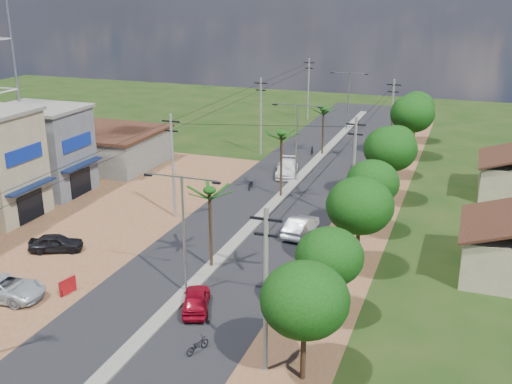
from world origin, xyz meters
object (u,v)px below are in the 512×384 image
car_white_far (287,169)px  car_parked_dark (56,243)px  roadside_sign (68,286)px  moto_rider_east (197,346)px  car_parked_silver (4,288)px  car_red_near (196,300)px  car_silver_mid (301,226)px

car_white_far → car_parked_dark: car_white_far is taller
roadside_sign → car_white_far: bearing=91.8°
car_white_far → moto_rider_east: 32.93m
car_white_far → car_parked_silver: 32.61m
car_red_near → roadside_sign: bearing=-14.3°
moto_rider_east → car_red_near: bearing=-42.2°
car_parked_silver → car_silver_mid: bearing=-47.1°
car_red_near → car_parked_dark: size_ratio=1.00×
car_red_near → car_white_far: bearing=-104.9°
car_parked_silver → car_parked_dark: (-1.49, 7.08, -0.07)m
car_red_near → moto_rider_east: bearing=95.3°
car_parked_silver → car_parked_dark: 7.24m
car_silver_mid → car_parked_dark: (-16.32, -9.32, -0.09)m
car_parked_dark → moto_rider_east: bearing=-142.5°
car_parked_silver → roadside_sign: (3.41, 1.87, -0.19)m
car_red_near → car_white_far: (-3.00, 28.45, 0.09)m
car_parked_silver → roadside_sign: 3.90m
moto_rider_east → roadside_sign: bearing=5.4°
car_red_near → car_parked_dark: car_red_near is taller
car_white_far → car_parked_dark: (-10.55, -24.25, -0.09)m
roadside_sign → car_parked_silver: bearing=-138.5°
car_white_far → car_parked_dark: size_ratio=1.34×
car_silver_mid → car_white_far: (-5.77, 14.92, 0.01)m
car_parked_dark → moto_rider_east: 17.64m
car_parked_silver → car_white_far: bearing=-21.1°
roadside_sign → car_red_near: bearing=19.3°
car_parked_dark → car_silver_mid: bearing=-84.7°
car_silver_mid → car_parked_dark: car_silver_mid is taller
car_silver_mid → moto_rider_east: size_ratio=2.87×
moto_rider_east → car_parked_dark: bearing=-6.5°
car_silver_mid → roadside_sign: bearing=56.4°
car_red_near → roadside_sign: 8.71m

